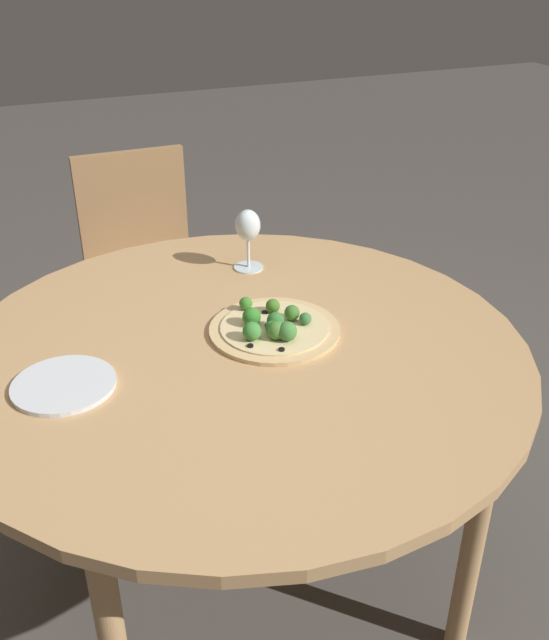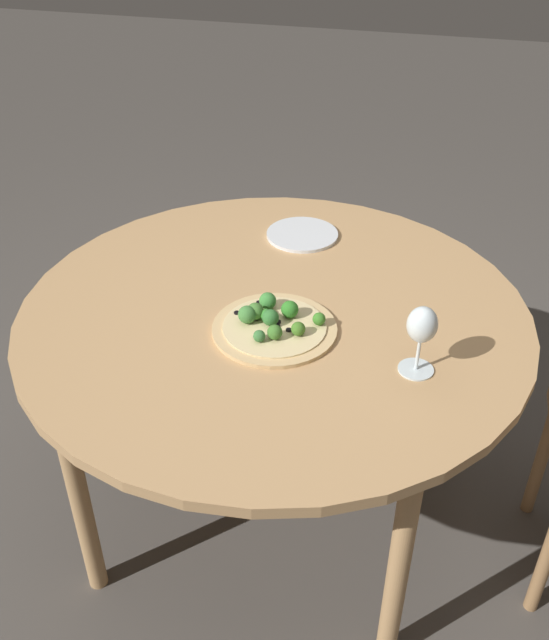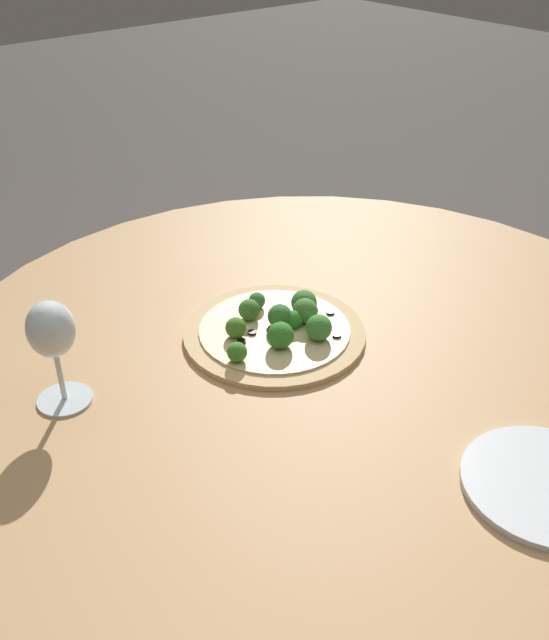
# 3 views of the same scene
# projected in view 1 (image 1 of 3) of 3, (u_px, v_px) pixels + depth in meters

# --- Properties ---
(ground_plane) EXTENTS (12.00, 12.00, 0.00)m
(ground_plane) POSITION_uv_depth(u_px,v_px,m) (247.00, 572.00, 1.92)
(ground_plane) COLOR #4C4742
(dining_table) EXTENTS (1.27, 1.27, 0.72)m
(dining_table) POSITION_uv_depth(u_px,v_px,m) (241.00, 369.00, 1.60)
(dining_table) COLOR tan
(dining_table) RESTS_ON ground_plane
(chair) EXTENTS (0.40, 0.40, 0.86)m
(chair) POSITION_uv_depth(u_px,v_px,m) (144.00, 267.00, 2.47)
(chair) COLOR #997047
(chair) RESTS_ON ground_plane
(pizza) EXTENTS (0.30, 0.30, 0.06)m
(pizza) POSITION_uv_depth(u_px,v_px,m) (274.00, 327.00, 1.61)
(pizza) COLOR tan
(pizza) RESTS_ON dining_table
(wine_glass) EXTENTS (0.08, 0.08, 0.16)m
(wine_glass) POSITION_uv_depth(u_px,v_px,m) (248.00, 228.00, 1.86)
(wine_glass) COLOR silver
(wine_glass) RESTS_ON dining_table
(plate_near) EXTENTS (0.21, 0.21, 0.01)m
(plate_near) POSITION_uv_depth(u_px,v_px,m) (64.00, 385.00, 1.43)
(plate_near) COLOR silver
(plate_near) RESTS_ON dining_table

